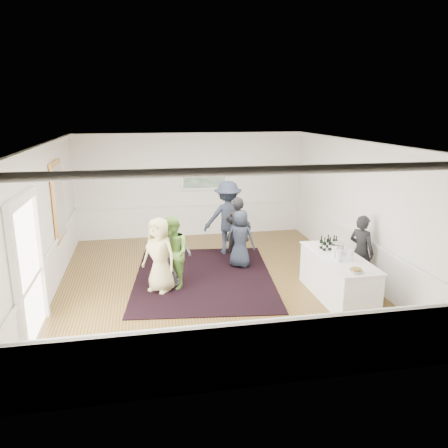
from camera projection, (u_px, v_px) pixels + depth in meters
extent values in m
plane|color=brown|center=(213.00, 282.00, 10.11)|extent=(8.00, 8.00, 0.00)
cube|color=white|center=(212.00, 142.00, 9.29)|extent=(7.00, 8.00, 0.02)
cube|color=white|center=(46.00, 223.00, 9.07)|extent=(0.02, 8.00, 3.20)
cube|color=white|center=(358.00, 209.00, 10.34)|extent=(0.02, 8.00, 3.20)
cube|color=white|center=(191.00, 185.00, 13.50)|extent=(7.00, 0.02, 3.20)
cube|color=white|center=(260.00, 284.00, 5.91)|extent=(7.00, 0.02, 3.20)
cube|color=#F0A546|center=(58.00, 201.00, 10.26)|extent=(0.04, 1.25, 1.85)
cube|color=white|center=(59.00, 200.00, 10.26)|extent=(0.01, 1.05, 1.65)
cube|color=white|center=(18.00, 292.00, 6.60)|extent=(0.10, 0.14, 2.40)
cube|color=white|center=(41.00, 257.00, 8.16)|extent=(0.10, 0.14, 2.40)
cube|color=white|center=(21.00, 199.00, 7.05)|extent=(0.10, 1.78, 0.16)
cube|color=white|center=(28.00, 273.00, 7.37)|extent=(0.02, 1.50, 2.40)
cube|color=white|center=(204.00, 179.00, 13.48)|extent=(1.44, 0.05, 0.66)
cube|color=#215A36|center=(204.00, 179.00, 13.45)|extent=(1.30, 0.01, 0.52)
cube|color=black|center=(204.00, 277.00, 10.41)|extent=(3.67, 4.55, 0.02)
cube|color=white|center=(337.00, 278.00, 9.16)|extent=(0.81, 2.23, 0.91)
cube|color=white|center=(339.00, 257.00, 9.04)|extent=(0.87, 2.29, 0.02)
imported|color=black|center=(361.00, 252.00, 9.66)|extent=(0.64, 0.72, 1.66)
imported|color=#C7BA7C|center=(159.00, 255.00, 9.44)|extent=(0.96, 0.92, 1.66)
imported|color=#6DA943|center=(173.00, 253.00, 9.63)|extent=(0.88, 0.97, 1.63)
imported|color=#B4ADC1|center=(172.00, 253.00, 9.77)|extent=(0.98, 0.73, 1.55)
imported|color=#222939|center=(228.00, 218.00, 11.90)|extent=(1.34, 0.82, 2.02)
imported|color=black|center=(237.00, 229.00, 11.35)|extent=(0.69, 0.53, 1.71)
imported|color=#222939|center=(240.00, 239.00, 10.94)|extent=(0.85, 0.78, 1.46)
cylinder|color=#5BA23A|center=(339.00, 255.00, 8.73)|extent=(0.12, 0.12, 0.24)
cylinder|color=#D73F3F|center=(350.00, 255.00, 8.77)|extent=(0.12, 0.12, 0.24)
cylinder|color=#62A33A|center=(335.00, 252.00, 8.94)|extent=(0.12, 0.12, 0.24)
cylinder|color=silver|center=(338.00, 249.00, 9.16)|extent=(0.26, 0.26, 0.25)
imported|color=white|center=(356.00, 271.00, 8.15)|extent=(0.26, 0.26, 0.06)
cylinder|color=olive|center=(356.00, 270.00, 8.15)|extent=(0.19, 0.19, 0.04)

